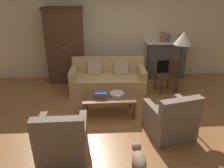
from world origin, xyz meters
The scene contains 16 objects.
ground_plane centered at (0.00, 0.00, 0.00)m, with size 9.60×9.60×0.00m, color #9E6638.
back_wall centered at (0.00, 2.55, 1.40)m, with size 7.20×0.10×2.80m, color beige.
fireplace centered at (1.55, 2.30, 0.57)m, with size 1.26×0.48×1.12m.
armoire centered at (-1.40, 2.22, 1.05)m, with size 1.06×0.57×2.09m.
couch centered at (-0.23, 1.40, 0.32)m, with size 1.95×0.93×0.86m.
coffee_table centered at (-0.26, 0.25, 0.37)m, with size 1.10×0.60×0.42m.
fruit_bowl centered at (-0.09, 0.27, 0.45)m, with size 0.31×0.31×0.07m, color beige.
book_stack centered at (-0.44, 0.22, 0.48)m, with size 0.26×0.20×0.12m.
mantel_vase_terracotta centered at (1.37, 2.28, 1.25)m, with size 0.13×0.13×0.27m, color #A86042.
mantel_vase_slate centered at (1.55, 2.28, 1.23)m, with size 0.12×0.12×0.22m, color #565B66.
mantel_vase_jade centered at (1.93, 2.28, 1.22)m, with size 0.14×0.14×0.19m, color slate.
armchair_near_left centered at (-1.07, -1.04, 0.32)m, with size 0.79×0.78×0.88m.
armchair_near_right centered at (0.84, -0.58, 0.32)m, with size 0.92×0.93×0.88m.
side_chair_wooden centered at (1.34, 1.29, 0.51)m, with size 0.50×0.50×0.90m.
floor_lamp centered at (1.22, 0.31, 1.53)m, with size 0.36×0.36×1.76m.
dog centered at (0.10, -1.48, 0.25)m, with size 0.21×0.57×0.39m.
Camera 1 is at (-0.44, -3.90, 2.54)m, focal length 34.97 mm.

